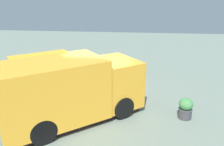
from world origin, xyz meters
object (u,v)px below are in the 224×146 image
object	(u,v)px
person_customer	(134,67)
planter_flowering_near	(185,108)
food_truck	(71,91)
planter_flowering_far	(49,66)

from	to	relation	value
person_customer	planter_flowering_near	xyz separation A→B (m)	(-5.29, -2.08, 0.10)
food_truck	planter_flowering_far	distance (m)	6.18
food_truck	planter_flowering_far	bearing A→B (deg)	29.18
person_customer	planter_flowering_far	size ratio (longest dim) A/B	1.01
planter_flowering_far	planter_flowering_near	bearing A→B (deg)	-123.08
person_customer	planter_flowering_near	size ratio (longest dim) A/B	1.02
food_truck	planter_flowering_near	size ratio (longest dim) A/B	6.53
person_customer	planter_flowering_far	xyz separation A→B (m)	(-0.55, 5.19, 0.08)
food_truck	person_customer	size ratio (longest dim) A/B	6.39
planter_flowering_near	planter_flowering_far	xyz separation A→B (m)	(4.74, 7.28, -0.01)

